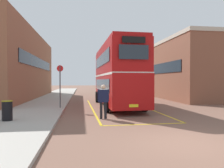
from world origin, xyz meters
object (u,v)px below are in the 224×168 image
object	(u,v)px
litter_bin	(7,111)
bus_stop_sign	(60,82)
double_decker_bus	(117,74)
pedestrian_boarding	(103,99)
single_deck_bus	(116,83)

from	to	relation	value
litter_bin	bus_stop_sign	world-z (taller)	bus_stop_sign
double_decker_bus	pedestrian_boarding	size ratio (longest dim) A/B	5.80
double_decker_bus	litter_bin	distance (m)	8.93
double_decker_bus	litter_bin	size ratio (longest dim) A/B	11.10
pedestrian_boarding	bus_stop_sign	bearing A→B (deg)	123.43
litter_bin	pedestrian_boarding	bearing A→B (deg)	7.25
pedestrian_boarding	litter_bin	world-z (taller)	pedestrian_boarding
pedestrian_boarding	litter_bin	size ratio (longest dim) A/B	1.91
double_decker_bus	bus_stop_sign	world-z (taller)	double_decker_bus
pedestrian_boarding	double_decker_bus	bearing A→B (deg)	73.71
single_deck_bus	pedestrian_boarding	world-z (taller)	single_deck_bus
litter_bin	bus_stop_sign	bearing A→B (deg)	66.21
litter_bin	double_decker_bus	bearing A→B (deg)	44.47
litter_bin	single_deck_bus	bearing A→B (deg)	70.66
single_deck_bus	bus_stop_sign	xyz separation A→B (m)	(-7.43, -22.34, 0.25)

